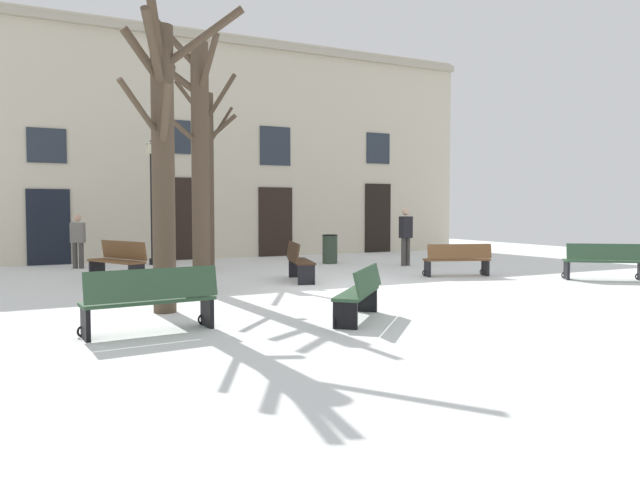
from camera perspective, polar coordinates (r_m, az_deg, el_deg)
The scene contains 15 objects.
ground_plane at distance 13.53m, azimuth 3.39°, elevation -4.43°, with size 31.27×31.27×0.00m, color white.
building_facade at distance 21.75m, azimuth -8.76°, elevation 8.80°, with size 19.54×0.60×7.83m.
tree_center at distance 13.06m, azimuth -11.40°, elevation 7.78°, with size 1.26×2.13×5.88m.
tree_left_of_center at distance 17.23m, azimuth -10.52°, elevation 6.27°, with size 1.90×2.27×5.32m.
tree_foreground at distance 10.41m, azimuth -14.59°, elevation 8.18°, with size 2.01×2.67×5.05m.
streetlamp at distance 19.34m, azimuth -15.63°, elevation 4.70°, with size 0.30×0.30×3.85m.
litter_bin at distance 19.12m, azimuth 0.94°, elevation -0.85°, with size 0.50×0.50×0.92m.
bench_facing_shops at distance 8.77m, azimuth -15.75°, elevation -5.45°, with size 1.88×0.64×0.93m.
bench_by_litter_bin at distance 9.49m, azimuth 3.81°, elevation -4.96°, with size 1.45×1.51×0.84m.
bench_near_lamp at distance 16.19m, azimuth 25.34°, elevation -1.80°, with size 1.78×1.51×0.91m.
bench_back_to_back_right at distance 14.51m, azimuth -2.03°, elevation -1.98°, with size 0.92×1.75×0.94m.
bench_far_corner at distance 15.48m, azimuth -18.55°, elevation -1.82°, with size 1.20×1.87×0.96m.
bench_near_center_tree at distance 15.89m, azimuth 12.88°, elevation -1.80°, with size 1.76×0.96×0.85m.
person_crossing_plaza at distance 18.49m, azimuth 8.12°, elevation 0.63°, with size 0.41×0.27×1.77m.
person_strolling at distance 18.85m, azimuth -21.94°, elevation 0.09°, with size 0.44×0.36×1.57m.
Camera 1 is at (-6.79, -11.57, 1.75)m, focal length 33.81 mm.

